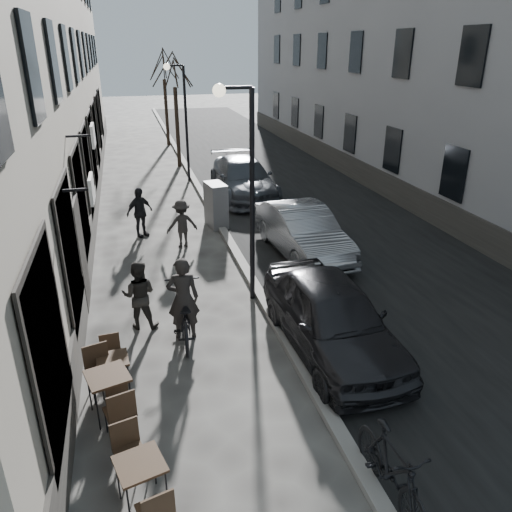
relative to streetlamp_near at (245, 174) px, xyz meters
name	(u,v)px	position (x,y,z in m)	size (l,w,h in m)	color
ground	(355,489)	(0.17, -6.00, -3.16)	(120.00, 120.00, 0.00)	#3A3835
road	(281,186)	(4.02, 10.00, -3.16)	(7.30, 60.00, 0.00)	black
kerb	(200,190)	(0.37, 10.00, -3.10)	(0.25, 60.00, 0.12)	gray
streetlamp_near	(245,174)	(0.00, 0.00, 0.00)	(0.90, 0.28, 5.09)	black
streetlamp_far	(182,110)	(0.00, 12.00, 0.00)	(0.90, 0.28, 5.09)	black
tree_near	(174,70)	(0.07, 15.00, 1.50)	(2.40, 2.40, 5.70)	black
tree_far	(163,65)	(0.07, 21.00, 1.50)	(2.40, 2.40, 5.70)	black
bistro_set_a	(141,480)	(-2.75, -5.51, -2.70)	(0.79, 1.56, 0.89)	black
bistro_set_b	(109,391)	(-3.19, -3.52, -2.67)	(0.88, 1.68, 0.96)	black
bistro_set_c	(114,371)	(-3.13, -2.85, -2.75)	(0.60, 1.38, 0.80)	black
utility_cabinet	(216,205)	(0.27, 5.49, -2.41)	(0.55, 1.01, 1.51)	slate
bicycle	(184,313)	(-1.67, -1.36, -2.59)	(0.75, 2.15, 1.13)	black
cyclist_rider	(183,298)	(-1.67, -1.36, -2.24)	(0.67, 0.44, 1.85)	black
pedestrian_near	(139,295)	(-2.56, -0.70, -2.37)	(0.76, 0.59, 1.57)	#282522
pedestrian_mid	(182,224)	(-1.09, 3.88, -2.41)	(0.97, 0.55, 1.49)	#2A2725
pedestrian_far	(140,212)	(-2.30, 5.12, -2.34)	(0.96, 0.40, 1.63)	black
car_near	(332,317)	(1.17, -2.60, -2.39)	(1.82, 4.51, 1.54)	black
car_mid	(302,231)	(2.30, 2.38, -2.43)	(1.55, 4.43, 1.46)	gray
car_far	(243,178)	(2.01, 8.80, -2.39)	(2.15, 5.29, 1.53)	#3D4148
moped	(392,470)	(0.52, -6.29, -2.60)	(0.53, 1.87, 1.12)	black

